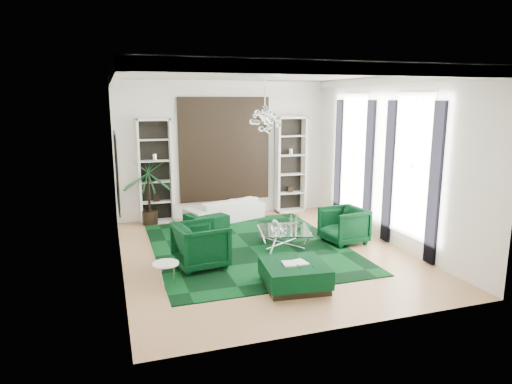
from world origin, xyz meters
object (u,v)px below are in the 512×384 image
object	(u,v)px
coffee_table	(283,238)
ottoman_front	(294,275)
armchair_right	(344,225)
palm	(148,183)
sofa	(225,210)
ottoman_side	(206,222)
armchair_left	(201,245)
side_table	(166,276)

from	to	relation	value
coffee_table	ottoman_front	world-z (taller)	ottoman_front
armchair_right	palm	bearing A→B (deg)	-133.75
sofa	armchair_right	distance (m)	3.49
ottoman_side	palm	bearing A→B (deg)	143.76
sofa	ottoman_side	xyz separation A→B (m)	(-0.66, -0.67, -0.12)
armchair_left	coffee_table	bearing A→B (deg)	-79.62
armchair_right	ottoman_side	world-z (taller)	armchair_right
sofa	palm	bearing A→B (deg)	-27.69
ottoman_side	side_table	world-z (taller)	side_table
side_table	coffee_table	bearing A→B (deg)	27.91
sofa	ottoman_side	distance (m)	0.95
sofa	palm	xyz separation A→B (m)	(-1.99, 0.30, 0.81)
armchair_right	ottoman_front	world-z (taller)	armchair_right
armchair_left	palm	xyz separation A→B (m)	(-0.67, 3.55, 0.68)
ottoman_side	palm	xyz separation A→B (m)	(-1.33, 0.97, 0.93)
armchair_right	ottoman_front	distance (m)	2.88
ottoman_front	side_table	size ratio (longest dim) A/B	2.34
sofa	armchair_right	xyz separation A→B (m)	(2.14, -2.75, 0.10)
coffee_table	armchair_right	bearing A→B (deg)	-7.61
sofa	coffee_table	bearing A→B (deg)	86.60
armchair_left	side_table	size ratio (longest dim) A/B	2.11
sofa	armchair_left	xyz separation A→B (m)	(-1.32, -3.24, 0.13)
coffee_table	ottoman_front	distance (m)	2.28
armchair_right	ottoman_front	bearing A→B (deg)	-53.51
palm	side_table	bearing A→B (deg)	-91.69
coffee_table	armchair_left	bearing A→B (deg)	-161.38
sofa	ottoman_side	bearing A→B (deg)	26.25
sofa	ottoman_front	world-z (taller)	sofa
ottoman_side	coffee_table	bearing A→B (deg)	-53.90
sofa	armchair_right	bearing A→B (deg)	108.88
side_table	palm	world-z (taller)	palm
armchair_right	coffee_table	distance (m)	1.45
ottoman_side	side_table	distance (m)	3.69
armchair_left	side_table	world-z (taller)	armchair_left
armchair_right	coffee_table	size ratio (longest dim) A/B	0.79
armchair_left	ottoman_front	xyz separation A→B (m)	(1.38, -1.50, -0.23)
coffee_table	palm	bearing A→B (deg)	133.38
armchair_left	side_table	xyz separation A→B (m)	(-0.80, -0.82, -0.22)
side_table	sofa	bearing A→B (deg)	62.47
armchair_right	coffee_table	world-z (taller)	armchair_right
ottoman_side	side_table	xyz separation A→B (m)	(-1.45, -3.39, 0.03)
armchair_right	sofa	bearing A→B (deg)	-149.37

